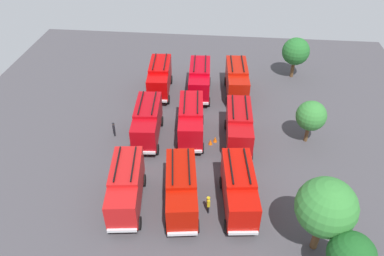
{
  "coord_description": "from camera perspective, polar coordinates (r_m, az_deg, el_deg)",
  "views": [
    {
      "loc": [
        30.82,
        3.06,
        24.99
      ],
      "look_at": [
        0.0,
        0.0,
        1.4
      ],
      "focal_mm": 34.29,
      "sensor_mm": 36.0,
      "label": 1
    }
  ],
  "objects": [
    {
      "name": "fire_truck_4",
      "position": [
        38.8,
        -0.16,
        1.24
      ],
      "size": [
        7.38,
        3.24,
        3.88
      ],
      "rotation": [
        0.0,
        0.0,
        0.08
      ],
      "color": "#B50710",
      "rests_on": "ground"
    },
    {
      "name": "fire_truck_5",
      "position": [
        31.37,
        -1.66,
        -9.45
      ],
      "size": [
        7.47,
        3.56,
        3.88
      ],
      "rotation": [
        0.0,
        0.0,
        0.14
      ],
      "color": "#A80E03",
      "rests_on": "ground"
    },
    {
      "name": "firefighter_0",
      "position": [
        40.54,
        -12.06,
        -0.1
      ],
      "size": [
        0.47,
        0.36,
        1.64
      ],
      "rotation": [
        0.0,
        0.0,
        1.88
      ],
      "color": "black",
      "rests_on": "ground"
    },
    {
      "name": "traffic_cone_2",
      "position": [
        39.24,
        3.62,
        -1.75
      ],
      "size": [
        0.45,
        0.45,
        0.64
      ],
      "primitive_type": "cone",
      "color": "#F2600C",
      "rests_on": "ground"
    },
    {
      "name": "fire_truck_8",
      "position": [
        31.65,
        7.32,
        -9.29
      ],
      "size": [
        7.43,
        3.41,
        3.88
      ],
      "rotation": [
        0.0,
        0.0,
        0.11
      ],
      "color": "#B90C05",
      "rests_on": "ground"
    },
    {
      "name": "traffic_cone_0",
      "position": [
        38.87,
        2.88,
        -2.16
      ],
      "size": [
        0.45,
        0.45,
        0.64
      ],
      "primitive_type": "cone",
      "color": "#F2600C",
      "rests_on": "ground"
    },
    {
      "name": "tree_0",
      "position": [
        51.24,
        15.84,
        11.38
      ],
      "size": [
        3.59,
        3.59,
        5.57
      ],
      "color": "brown",
      "rests_on": "ground"
    },
    {
      "name": "fire_truck_1",
      "position": [
        38.92,
        -6.97,
        1.05
      ],
      "size": [
        7.36,
        3.18,
        3.88
      ],
      "rotation": [
        0.0,
        0.0,
        0.07
      ],
      "color": "#A90810",
      "rests_on": "ground"
    },
    {
      "name": "ground_plane",
      "position": [
        39.8,
        -0.0,
        -1.6
      ],
      "size": [
        55.67,
        55.67,
        0.0
      ],
      "primitive_type": "plane",
      "color": "#423F44"
    },
    {
      "name": "tree_2",
      "position": [
        28.41,
        20.12,
        -11.54
      ],
      "size": [
        4.44,
        4.44,
        6.88
      ],
      "color": "brown",
      "rests_on": "ground"
    },
    {
      "name": "firefighter_2",
      "position": [
        31.78,
        2.54,
        -11.71
      ],
      "size": [
        0.46,
        0.33,
        1.8
      ],
      "rotation": [
        0.0,
        0.0,
        1.8
      ],
      "color": "black",
      "rests_on": "ground"
    },
    {
      "name": "fire_truck_2",
      "position": [
        32.07,
        -10.24,
        -8.9
      ],
      "size": [
        7.44,
        3.47,
        3.88
      ],
      "rotation": [
        0.0,
        0.0,
        0.12
      ],
      "color": "red",
      "rests_on": "ground"
    },
    {
      "name": "fire_truck_0",
      "position": [
        46.71,
        -5.05,
        7.88
      ],
      "size": [
        7.36,
        3.19,
        3.88
      ],
      "rotation": [
        0.0,
        0.0,
        0.08
      ],
      "color": "#B80506",
      "rests_on": "ground"
    },
    {
      "name": "fire_truck_7",
      "position": [
        38.33,
        7.31,
        0.37
      ],
      "size": [
        7.29,
        2.98,
        3.88
      ],
      "rotation": [
        0.0,
        0.0,
        0.04
      ],
      "color": "#AA0B0E",
      "rests_on": "ground"
    },
    {
      "name": "tree_3",
      "position": [
        28.01,
        23.55,
        -17.7
      ],
      "size": [
        3.25,
        3.25,
        5.04
      ],
      "color": "brown",
      "rests_on": "ground"
    },
    {
      "name": "firefighter_1",
      "position": [
        35.46,
        -3.42,
        -5.49
      ],
      "size": [
        0.46,
        0.33,
        1.68
      ],
      "rotation": [
        0.0,
        0.0,
        1.79
      ],
      "color": "black",
      "rests_on": "ground"
    },
    {
      "name": "fire_truck_3",
      "position": [
        46.12,
        1.19,
        7.6
      ],
      "size": [
        7.32,
        3.06,
        3.88
      ],
      "rotation": [
        0.0,
        0.0,
        0.05
      ],
      "color": "#B20411",
      "rests_on": "ground"
    },
    {
      "name": "tree_1",
      "position": [
        39.46,
        18.04,
        1.8
      ],
      "size": [
        3.12,
        3.12,
        4.83
      ],
      "color": "brown",
      "rests_on": "ground"
    },
    {
      "name": "fire_truck_6",
      "position": [
        46.43,
        6.99,
        7.54
      ],
      "size": [
        7.35,
        3.16,
        3.88
      ],
      "rotation": [
        0.0,
        0.0,
        0.07
      ],
      "color": "#A91307",
      "rests_on": "ground"
    },
    {
      "name": "traffic_cone_1",
      "position": [
        43.57,
        -0.63,
        2.79
      ],
      "size": [
        0.43,
        0.43,
        0.62
      ],
      "primitive_type": "cone",
      "color": "#F2600C",
      "rests_on": "ground"
    }
  ]
}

